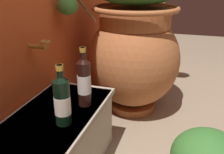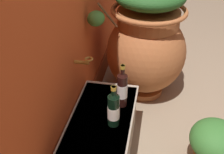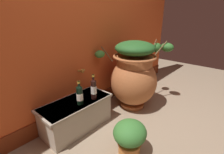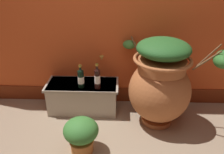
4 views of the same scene
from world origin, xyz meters
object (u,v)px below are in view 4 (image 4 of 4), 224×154
at_px(wine_bottle_left, 81,78).
at_px(potted_shrub, 81,133).
at_px(wine_bottle_middle, 97,78).
at_px(terracotta_urn, 161,82).

xyz_separation_m(wine_bottle_left, potted_shrub, (0.09, -0.65, -0.28)).
relative_size(wine_bottle_left, wine_bottle_middle, 0.91).
bearing_deg(wine_bottle_middle, wine_bottle_left, 173.29).
height_order(wine_bottle_left, wine_bottle_middle, wine_bottle_middle).
distance_m(wine_bottle_left, potted_shrub, 0.71).
bearing_deg(terracotta_urn, wine_bottle_left, 171.84).
distance_m(terracotta_urn, wine_bottle_middle, 0.72).
bearing_deg(potted_shrub, wine_bottle_middle, 80.34).
xyz_separation_m(wine_bottle_left, wine_bottle_middle, (0.20, -0.02, 0.01)).
relative_size(terracotta_urn, wine_bottle_middle, 3.49).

